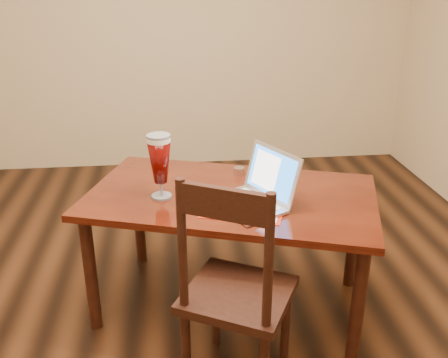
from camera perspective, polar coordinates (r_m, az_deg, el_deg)
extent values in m
plane|color=black|center=(2.74, -5.48, -16.99)|extent=(5.00, 5.00, 0.00)
cube|color=tan|center=(4.63, -6.84, 17.66)|extent=(4.50, 0.01, 2.70)
cube|color=#4C170A|center=(2.58, 0.82, -2.04)|extent=(1.65, 1.24, 0.04)
cylinder|color=black|center=(2.66, -15.00, -10.45)|extent=(0.06, 0.06, 0.65)
cylinder|color=black|center=(2.43, 15.01, -14.03)|extent=(0.06, 0.06, 0.65)
cylinder|color=black|center=(3.19, -9.70, -4.08)|extent=(0.06, 0.06, 0.65)
cylinder|color=black|center=(3.00, 14.58, -6.37)|extent=(0.06, 0.06, 0.65)
cube|color=#B22510|center=(2.41, 2.20, -3.41)|extent=(0.45, 0.38, 0.00)
cube|color=silver|center=(2.41, 2.20, -3.37)|extent=(0.40, 0.34, 0.00)
cube|color=silver|center=(2.42, 2.51, -2.94)|extent=(0.39, 0.43, 0.02)
cube|color=silver|center=(2.45, 3.46, -2.46)|extent=(0.24, 0.31, 0.00)
cube|color=silver|center=(2.38, 1.16, -3.16)|extent=(0.10, 0.11, 0.00)
cube|color=silver|center=(2.46, 5.52, 0.66)|extent=(0.23, 0.35, 0.24)
cube|color=blue|center=(2.46, 5.41, 0.67)|extent=(0.20, 0.31, 0.20)
cube|color=white|center=(2.49, 4.77, 0.98)|extent=(0.12, 0.18, 0.17)
cylinder|color=silver|center=(2.55, -7.14, -1.95)|extent=(0.10, 0.10, 0.01)
cylinder|color=silver|center=(2.53, -7.19, -1.08)|extent=(0.02, 0.02, 0.07)
cylinder|color=silver|center=(2.44, -7.49, 4.50)|extent=(0.12, 0.12, 0.02)
cylinder|color=silver|center=(2.43, -7.51, 4.89)|extent=(0.12, 0.12, 0.01)
cylinder|color=silver|center=(2.81, 1.74, 0.93)|extent=(0.06, 0.06, 0.04)
cylinder|color=silver|center=(2.80, 3.72, 0.88)|extent=(0.06, 0.06, 0.04)
cube|color=black|center=(2.22, 1.63, -13.07)|extent=(0.58, 0.57, 0.04)
cylinder|color=black|center=(2.30, -4.34, -19.10)|extent=(0.04, 0.04, 0.43)
cylinder|color=black|center=(2.54, -0.97, -14.46)|extent=(0.04, 0.04, 0.43)
cylinder|color=black|center=(2.45, 7.04, -16.21)|extent=(0.04, 0.04, 0.43)
cylinder|color=black|center=(1.99, -4.80, -7.46)|extent=(0.04, 0.04, 0.56)
cylinder|color=black|center=(1.88, 5.12, -9.47)|extent=(0.04, 0.04, 0.56)
cube|color=black|center=(1.82, 0.00, -2.85)|extent=(0.33, 0.19, 0.13)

